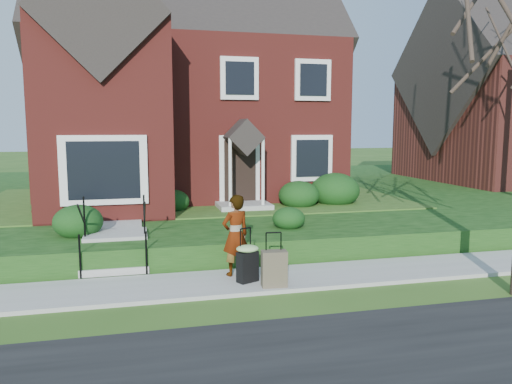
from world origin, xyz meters
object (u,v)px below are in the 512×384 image
object	(u,v)px
suitcase_black	(248,261)
woman	(236,235)
front_steps	(115,246)
suitcase_olive	(274,269)

from	to	relation	value
suitcase_black	woman	bearing A→B (deg)	80.34
woman	suitcase_black	xyz separation A→B (m)	(0.13, -0.51, -0.42)
front_steps	woman	size ratio (longest dim) A/B	1.21
woman	suitcase_black	world-z (taller)	woman
front_steps	woman	distance (m)	2.89
front_steps	suitcase_olive	world-z (taller)	front_steps
front_steps	suitcase_black	bearing A→B (deg)	-37.98
front_steps	suitcase_olive	size ratio (longest dim) A/B	1.93
suitcase_black	suitcase_olive	world-z (taller)	suitcase_black
suitcase_olive	woman	bearing A→B (deg)	127.30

